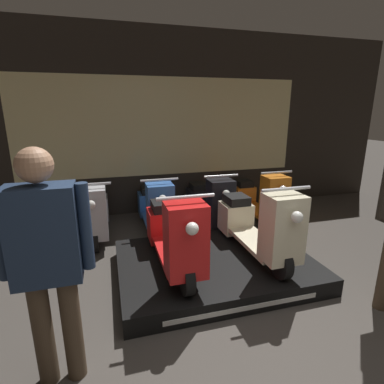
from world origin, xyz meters
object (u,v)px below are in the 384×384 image
object	(u,v)px
scooter_display_right	(257,225)
scooter_backrow_1	(155,208)
scooter_backrow_0	(95,213)
scooter_backrow_3	(258,199)
scooter_display_left	(174,235)
scooter_backrow_2	(209,203)
person_left_browsing	(47,255)

from	to	relation	value
scooter_display_right	scooter_backrow_1	bearing A→B (deg)	121.79
scooter_backrow_0	scooter_display_right	bearing A→B (deg)	-39.71
scooter_backrow_3	scooter_backrow_0	bearing A→B (deg)	180.00
scooter_backrow_3	scooter_display_left	bearing A→B (deg)	-140.01
scooter_backrow_1	scooter_backrow_2	bearing A→B (deg)	0.00
scooter_display_right	scooter_backrow_2	bearing A→B (deg)	92.02
scooter_backrow_0	scooter_backrow_1	xyz separation A→B (m)	(0.90, 0.00, 0.00)
person_left_browsing	scooter_backrow_3	bearing A→B (deg)	41.34
scooter_backrow_1	scooter_display_right	bearing A→B (deg)	-58.21
scooter_backrow_3	person_left_browsing	size ratio (longest dim) A/B	0.94
scooter_backrow_2	scooter_display_left	bearing A→B (deg)	-121.28
scooter_display_left	scooter_display_right	size ratio (longest dim) A/B	1.00
scooter_backrow_2	scooter_backrow_3	size ratio (longest dim) A/B	1.00
scooter_backrow_1	scooter_backrow_3	world-z (taller)	same
scooter_backrow_1	scooter_backrow_3	size ratio (longest dim) A/B	1.00
scooter_backrow_0	scooter_backrow_2	bearing A→B (deg)	0.00
scooter_display_right	person_left_browsing	xyz separation A→B (m)	(-2.02, -0.99, 0.40)
scooter_backrow_0	scooter_backrow_3	bearing A→B (deg)	0.00
scooter_display_left	scooter_backrow_1	bearing A→B (deg)	88.67
scooter_display_right	person_left_browsing	world-z (taller)	person_left_browsing
scooter_display_left	scooter_backrow_3	xyz separation A→B (m)	(1.83, 1.53, -0.20)
scooter_backrow_0	person_left_browsing	distance (m)	2.59
scooter_backrow_1	scooter_backrow_2	world-z (taller)	same
scooter_backrow_3	scooter_display_right	bearing A→B (deg)	-118.77
person_left_browsing	scooter_backrow_2	bearing A→B (deg)	52.01
scooter_display_left	scooter_backrow_2	xyz separation A→B (m)	(0.93, 1.53, -0.20)
scooter_display_left	scooter_backrow_3	distance (m)	2.39
scooter_backrow_0	scooter_backrow_3	size ratio (longest dim) A/B	1.00
scooter_backrow_1	person_left_browsing	world-z (taller)	person_left_browsing
scooter_display_left	scooter_backrow_0	distance (m)	1.77
scooter_backrow_1	scooter_display_left	bearing A→B (deg)	-91.33
scooter_display_right	scooter_backrow_0	distance (m)	2.41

